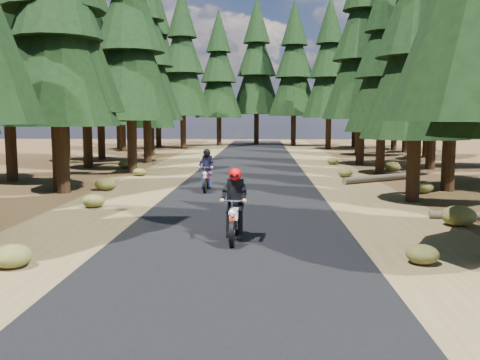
# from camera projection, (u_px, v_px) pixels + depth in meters

# --- Properties ---
(ground) EXTENTS (120.00, 120.00, 0.00)m
(ground) POSITION_uv_depth(u_px,v_px,m) (238.00, 225.00, 14.96)
(ground) COLOR #49331A
(ground) RESTS_ON ground
(road) EXTENTS (6.00, 100.00, 0.01)m
(road) POSITION_uv_depth(u_px,v_px,m) (244.00, 198.00, 19.92)
(road) COLOR black
(road) RESTS_ON ground
(shoulder_l) EXTENTS (3.20, 100.00, 0.01)m
(shoulder_l) POSITION_uv_depth(u_px,v_px,m) (122.00, 198.00, 20.11)
(shoulder_l) COLOR brown
(shoulder_l) RESTS_ON ground
(shoulder_r) EXTENTS (3.20, 100.00, 0.01)m
(shoulder_r) POSITION_uv_depth(u_px,v_px,m) (368.00, 199.00, 19.73)
(shoulder_r) COLOR brown
(shoulder_r) RESTS_ON ground
(pine_forest) EXTENTS (34.59, 55.08, 16.32)m
(pine_forest) POSITION_uv_depth(u_px,v_px,m) (252.00, 42.00, 34.93)
(pine_forest) COLOR black
(pine_forest) RESTS_ON ground
(log_near) EXTENTS (4.05, 2.96, 0.32)m
(log_near) POSITION_uv_depth(u_px,v_px,m) (381.00, 178.00, 25.22)
(log_near) COLOR #4C4233
(log_near) RESTS_ON ground
(understory_shrubs) EXTENTS (16.26, 29.45, 0.57)m
(understory_shrubs) POSITION_uv_depth(u_px,v_px,m) (273.00, 186.00, 21.49)
(understory_shrubs) COLOR #474C1E
(understory_shrubs) RESTS_ON ground
(rider_lead) EXTENTS (0.66, 2.00, 1.77)m
(rider_lead) POSITION_uv_depth(u_px,v_px,m) (235.00, 217.00, 12.96)
(rider_lead) COLOR silver
(rider_lead) RESTS_ON road
(rider_follow) EXTENTS (0.59, 1.92, 1.71)m
(rider_follow) POSITION_uv_depth(u_px,v_px,m) (207.00, 177.00, 21.77)
(rider_follow) COLOR maroon
(rider_follow) RESTS_ON road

